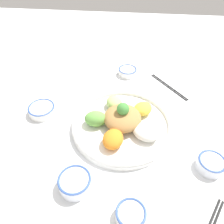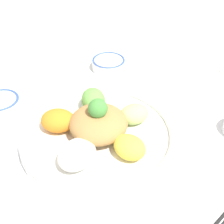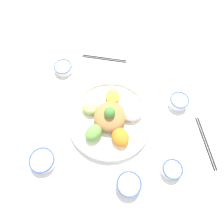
% 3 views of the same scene
% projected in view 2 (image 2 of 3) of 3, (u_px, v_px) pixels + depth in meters
% --- Properties ---
extents(ground_plane, '(2.40, 2.40, 0.00)m').
position_uv_depth(ground_plane, '(105.00, 132.00, 0.80)').
color(ground_plane, white).
extents(salad_platter, '(0.39, 0.39, 0.12)m').
position_uv_depth(salad_platter, '(98.00, 131.00, 0.76)').
color(salad_platter, white).
rests_on(salad_platter, ground_plane).
extents(sauce_bowl_dark, '(0.11, 0.11, 0.04)m').
position_uv_depth(sauce_bowl_dark, '(109.00, 63.00, 1.03)').
color(sauce_bowl_dark, white).
rests_on(sauce_bowl_dark, ground_plane).
extents(sauce_bowl_far, '(0.10, 0.10, 0.05)m').
position_uv_depth(sauce_bowl_far, '(1.00, 105.00, 0.85)').
color(sauce_bowl_far, white).
rests_on(sauce_bowl_far, ground_plane).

